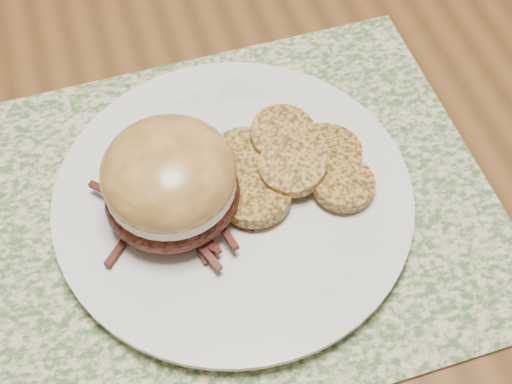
% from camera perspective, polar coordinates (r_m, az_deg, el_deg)
% --- Properties ---
extents(dining_table, '(1.50, 0.90, 0.75)m').
position_cam_1_polar(dining_table, '(0.67, 2.71, 0.31)').
color(dining_table, brown).
rests_on(dining_table, ground).
extents(placemat, '(0.45, 0.33, 0.00)m').
position_cam_1_polar(placemat, '(0.55, -4.12, -2.09)').
color(placemat, '#426031').
rests_on(placemat, dining_table).
extents(dinner_plate, '(0.26, 0.26, 0.02)m').
position_cam_1_polar(dinner_plate, '(0.55, -1.82, -0.61)').
color(dinner_plate, silver).
rests_on(dinner_plate, placemat).
extents(pork_sandwich, '(0.12, 0.12, 0.08)m').
position_cam_1_polar(pork_sandwich, '(0.51, -6.88, 0.80)').
color(pork_sandwich, black).
rests_on(pork_sandwich, dinner_plate).
extents(roasted_potatoes, '(0.14, 0.12, 0.03)m').
position_cam_1_polar(roasted_potatoes, '(0.55, 2.68, 2.24)').
color(roasted_potatoes, '#AE7833').
rests_on(roasted_potatoes, dinner_plate).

